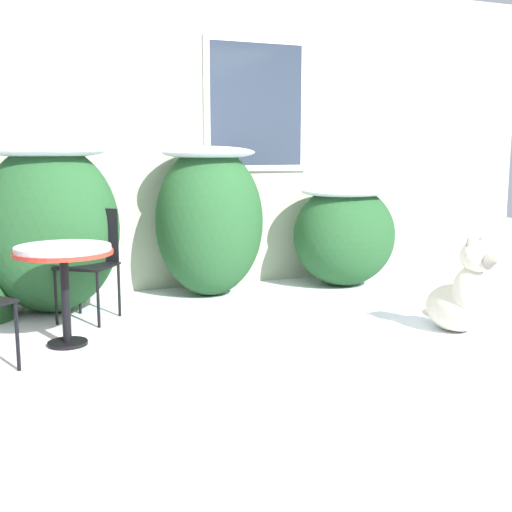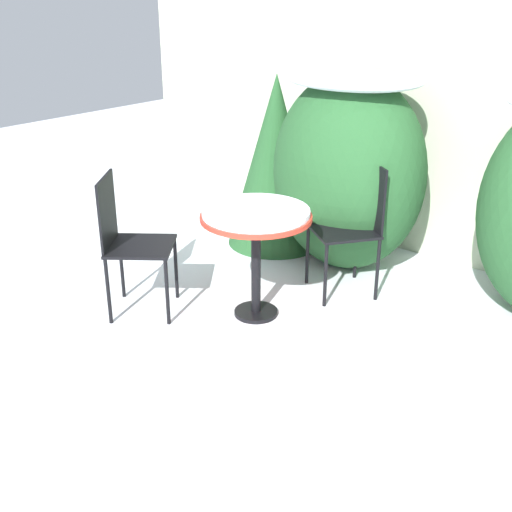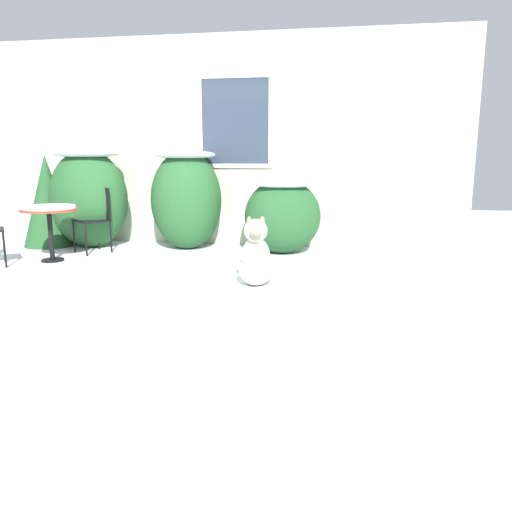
% 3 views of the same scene
% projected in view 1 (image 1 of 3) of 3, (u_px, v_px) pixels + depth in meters
% --- Properties ---
extents(ground_plane, '(16.00, 16.00, 0.00)m').
position_uv_depth(ground_plane, '(287.00, 344.00, 4.61)').
color(ground_plane, white).
extents(house_wall, '(8.00, 0.10, 3.07)m').
position_uv_depth(house_wall, '(199.00, 133.00, 6.38)').
color(house_wall, '#B2BC9E').
rests_on(house_wall, ground_plane).
extents(shrub_left, '(1.15, 0.94, 1.43)m').
position_uv_depth(shrub_left, '(51.00, 225.00, 5.41)').
color(shrub_left, '#235128').
rests_on(shrub_left, ground_plane).
extents(shrub_middle, '(1.02, 0.95, 1.42)m').
position_uv_depth(shrub_middle, '(209.00, 218.00, 6.07)').
color(shrub_middle, '#235128').
rests_on(shrub_middle, ground_plane).
extents(shrub_right, '(1.06, 0.96, 1.03)m').
position_uv_depth(shrub_right, '(344.00, 232.00, 6.55)').
color(shrub_right, '#235128').
rests_on(shrub_right, ground_plane).
extents(patio_table, '(0.69, 0.69, 0.72)m').
position_uv_depth(patio_table, '(64.00, 259.00, 4.48)').
color(patio_table, black).
rests_on(patio_table, ground_plane).
extents(patio_chair_near_table, '(0.56, 0.56, 0.90)m').
position_uv_depth(patio_chair_near_table, '(91.00, 258.00, 5.24)').
color(patio_chair_near_table, black).
rests_on(patio_chair_near_table, ground_plane).
extents(dog, '(0.45, 0.71, 0.75)m').
position_uv_depth(dog, '(462.00, 297.00, 4.86)').
color(dog, beige).
rests_on(dog, ground_plane).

